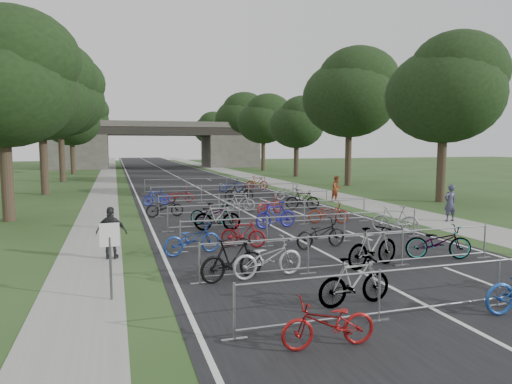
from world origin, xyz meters
TOP-DOWN VIEW (x-y plane):
  - ground at (0.00, 0.00)m, footprint 200.00×200.00m
  - road at (0.00, 50.00)m, footprint 11.00×140.00m
  - sidewalk_right at (8.00, 50.00)m, footprint 3.00×140.00m
  - sidewalk_left at (-7.50, 50.00)m, footprint 2.00×140.00m
  - lane_markings at (0.00, 50.00)m, footprint 0.12×140.00m
  - overpass_bridge at (0.00, 65.00)m, footprint 31.00×8.00m
  - park_sign at (-6.80, 3.00)m, footprint 0.45×0.06m
  - tree_left_0 at (-11.39, 15.93)m, footprint 6.72×6.72m
  - tree_right_0 at (13.11, 15.93)m, footprint 7.17×7.17m
  - tree_left_1 at (-11.39, 27.93)m, footprint 7.56×7.56m
  - tree_right_1 at (13.11, 27.93)m, footprint 8.18×8.18m
  - tree_left_2 at (-11.39, 39.93)m, footprint 8.40×8.40m
  - tree_right_2 at (13.11, 39.93)m, footprint 6.16×6.16m
  - tree_left_3 at (-11.39, 51.93)m, footprint 6.72×6.72m
  - tree_right_3 at (13.11, 51.93)m, footprint 7.17×7.17m
  - tree_left_4 at (-11.39, 63.93)m, footprint 7.56×7.56m
  - tree_right_4 at (13.11, 63.93)m, footprint 8.18×8.18m
  - tree_left_5 at (-11.39, 75.93)m, footprint 8.40×8.40m
  - tree_right_5 at (13.11, 75.93)m, footprint 6.16×6.16m
  - tree_left_6 at (-11.39, 87.93)m, footprint 6.72×6.72m
  - tree_right_6 at (13.11, 87.93)m, footprint 7.17×7.17m
  - barrier_row_0 at (0.00, 0.00)m, footprint 9.70×0.08m
  - barrier_row_1 at (0.00, 3.60)m, footprint 9.70×0.08m
  - barrier_row_2 at (0.00, 7.20)m, footprint 9.70×0.08m
  - barrier_row_3 at (0.00, 11.00)m, footprint 9.70×0.08m
  - barrier_row_4 at (0.00, 15.00)m, footprint 9.70×0.08m
  - barrier_row_5 at (0.00, 20.00)m, footprint 9.70×0.08m
  - barrier_row_6 at (0.00, 26.00)m, footprint 9.70×0.08m
  - bike_0 at (-3.08, -0.84)m, footprint 1.79×0.71m
  - bike_1 at (-1.55, 0.96)m, footprint 1.90×0.67m
  - bike_4 at (-3.71, 3.64)m, footprint 1.98×1.03m
  - bike_5 at (-2.71, 3.64)m, footprint 2.13×0.96m
  - bike_6 at (0.57, 3.66)m, footprint 2.12×1.14m
  - bike_7 at (3.08, 3.91)m, footprint 2.19×1.32m
  - bike_8 at (-4.27, 6.84)m, footprint 2.09×1.15m
  - bike_9 at (-2.37, 7.37)m, footprint 1.65×1.22m
  - bike_10 at (0.20, 6.44)m, footprint 2.03×0.93m
  - bike_11 at (4.30, 8.04)m, footprint 1.86×1.44m
  - bike_12 at (-2.57, 10.68)m, footprint 2.01×0.94m
  - bike_13 at (-2.55, 11.94)m, footprint 2.08×1.60m
  - bike_14 at (-0.02, 10.52)m, footprint 1.96×0.76m
  - bike_15 at (2.69, 10.91)m, footprint 1.97×1.18m
  - bike_16 at (-4.30, 15.03)m, footprint 1.93×0.83m
  - bike_17 at (-0.22, 15.82)m, footprint 1.79×1.24m
  - bike_18 at (1.03, 14.43)m, footprint 1.86×1.38m
  - bike_19 at (3.32, 15.40)m, footprint 1.93×1.18m
  - bike_20 at (-4.30, 19.59)m, footprint 1.68×0.71m
  - bike_21 at (-2.77, 20.65)m, footprint 1.71×0.72m
  - bike_22 at (0.94, 20.13)m, footprint 1.91×0.67m
  - bike_23 at (4.30, 19.89)m, footprint 2.03×0.78m
  - bike_26 at (1.82, 25.80)m, footprint 1.87×0.71m
  - bike_27 at (4.30, 27.05)m, footprint 1.82×1.12m
  - pedestrian_a at (8.43, 9.73)m, footprint 0.65×0.43m
  - pedestrian_b at (6.83, 18.11)m, footprint 0.92×0.80m
  - pedestrian_c at (-6.80, 7.01)m, footprint 1.05×0.64m

SIDE VIEW (x-z plane):
  - ground at x=0.00m, z-range 0.00..0.00m
  - lane_markings at x=0.00m, z-range 0.00..0.00m
  - road at x=0.00m, z-range 0.00..0.01m
  - sidewalk_right at x=8.00m, z-range 0.00..0.01m
  - sidewalk_left at x=-7.50m, z-range 0.00..0.01m
  - bike_21 at x=-2.77m, z-range 0.00..0.88m
  - bike_0 at x=-3.08m, z-range 0.00..0.93m
  - bike_18 at x=1.03m, z-range 0.00..0.93m
  - bike_26 at x=1.82m, z-range 0.00..0.97m
  - bike_20 at x=-4.30m, z-range 0.00..0.98m
  - bike_15 at x=2.69m, z-range 0.00..0.98m
  - bike_9 at x=-2.37m, z-range 0.00..0.98m
  - bike_16 at x=-4.30m, z-range 0.00..0.99m
  - bike_10 at x=0.20m, z-range 0.00..1.03m
  - bike_8 at x=-4.27m, z-range 0.00..1.04m
  - bike_13 at x=-2.55m, z-range 0.00..1.05m
  - bike_23 at x=4.30m, z-range 0.00..1.05m
  - bike_17 at x=-0.22m, z-range 0.00..1.05m
  - bike_27 at x=4.30m, z-range 0.00..1.06m
  - bike_5 at x=-2.71m, z-range 0.00..1.08m
  - bike_7 at x=3.08m, z-range 0.00..1.09m
  - barrier_row_0 at x=0.00m, z-range 0.00..1.10m
  - barrier_row_1 at x=0.00m, z-range 0.00..1.10m
  - barrier_row_2 at x=0.00m, z-range 0.00..1.10m
  - barrier_row_3 at x=0.00m, z-range 0.00..1.10m
  - barrier_row_4 at x=0.00m, z-range 0.00..1.10m
  - barrier_row_5 at x=0.00m, z-range 0.00..1.10m
  - barrier_row_6 at x=0.00m, z-range 0.00..1.10m
  - bike_1 at x=-1.55m, z-range 0.00..1.12m
  - bike_19 at x=3.32m, z-range 0.00..1.12m
  - bike_11 at x=4.30m, z-range 0.00..1.12m
  - bike_22 at x=0.94m, z-range 0.00..1.13m
  - bike_14 at x=-0.02m, z-range 0.00..1.15m
  - bike_4 at x=-3.71m, z-range 0.00..1.15m
  - bike_12 at x=-2.57m, z-range 0.00..1.16m
  - bike_6 at x=0.57m, z-range 0.00..1.23m
  - pedestrian_b at x=6.83m, z-range 0.00..1.62m
  - pedestrian_c at x=-6.80m, z-range 0.00..1.67m
  - pedestrian_a at x=8.43m, z-range 0.00..1.75m
  - park_sign at x=-6.80m, z-range 0.36..2.18m
  - overpass_bridge at x=0.00m, z-range 0.01..7.06m
  - tree_right_2 at x=13.11m, z-range 1.25..10.64m
  - tree_right_5 at x=13.11m, z-range 1.25..10.64m
  - tree_left_0 at x=-11.39m, z-range 1.36..11.61m
  - tree_left_3 at x=-11.39m, z-range 1.36..11.61m
  - tree_left_6 at x=-11.39m, z-range 1.36..11.61m
  - tree_right_0 at x=13.11m, z-range 1.46..12.39m
  - tree_right_3 at x=13.11m, z-range 1.46..12.39m
  - tree_right_6 at x=13.11m, z-range 1.46..12.39m
  - tree_left_1 at x=-11.39m, z-range 1.54..13.07m
  - tree_left_4 at x=-11.39m, z-range 1.54..13.07m
  - tree_right_1 at x=13.11m, z-range 1.67..14.13m
  - tree_right_4 at x=13.11m, z-range 1.67..14.13m
  - tree_left_2 at x=-11.39m, z-range 1.71..14.52m
  - tree_left_5 at x=-11.39m, z-range 1.71..14.52m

